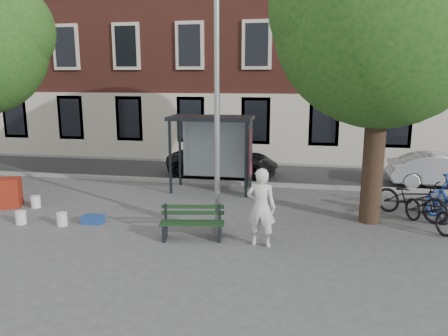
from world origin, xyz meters
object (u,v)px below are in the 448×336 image
Objects in this scene: painter at (261,207)px; bench at (192,224)px; red_stand at (5,193)px; car_silver at (442,170)px; bike_c at (429,210)px; lamppost at (217,124)px; bus_shelter at (223,137)px; bike_a at (411,199)px; car_dark at (223,161)px.

painter is 1.81m from bench.
painter is 8.23m from red_stand.
car_silver reaches higher than red_stand.
bench is 6.25m from bike_c.
lamppost is 2.14× the size of bus_shelter.
bike_c reaches higher than bench.
lamppost is at bearing 169.37° from bike_c.
lamppost is 2.86× the size of bike_a.
painter reaches higher than bike_c.
bus_shelter reaches higher than painter.
bike_a is 2.37× the size of red_stand.
lamppost is 2.33m from painter.
bus_shelter reaches higher than car_dark.
painter is at bearing -33.07° from lamppost.
car_silver is at bearing 14.57° from bike_a.
bike_a is 0.48× the size of car_dark.
lamppost is 1.38× the size of car_dark.
bus_shelter is at bearing -64.65° from painter.
bike_a is at bearing -139.43° from painter.
red_stand is (-12.04, -1.14, -0.11)m from bike_a.
bike_c is at bearing 7.91° from bench.
bench is 6.33m from bike_a.
painter is 0.88× the size of bike_a.
bench is 6.52m from red_stand.
painter reaches higher than car_dark.
bike_c is at bearing 1.40° from red_stand.
car_dark is at bearing 88.54° from car_silver.
bus_shelter reaches higher than red_stand.
car_silver is (1.93, 3.97, 0.05)m from bike_a.
lamppost is 9.59m from car_silver.
bench is at bearing -13.97° from red_stand.
car_silver is (5.93, 6.82, -0.33)m from painter.
bike_a is 1.13× the size of bike_c.
car_dark is (-6.24, 4.35, 0.05)m from bike_a.
red_stand reaches higher than bench.
red_stand is at bearing -153.00° from bus_shelter.
bike_c is (4.26, 2.01, -0.45)m from painter.
car_dark is 7.99m from red_stand.
bus_shelter reaches higher than car_silver.
bench is at bearing 174.09° from bike_c.
lamppost is 4.24m from bus_shelter.
painter is at bearing -14.21° from bench.
painter is at bearing -163.83° from car_dark.
bus_shelter reaches higher than bike_c.
car_dark is (-2.24, 7.21, -0.33)m from painter.
bus_shelter is 1.33× the size of bike_a.
red_stand is (-5.80, -5.50, -0.16)m from car_dark.
painter is 9.04m from car_silver.
red_stand is (-12.29, -0.30, -0.05)m from bike_c.
bike_a is at bearing 21.76° from lamppost.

